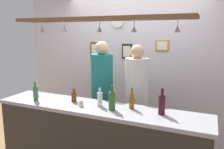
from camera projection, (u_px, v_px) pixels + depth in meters
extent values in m
cube|color=silver|center=(134.00, 66.00, 4.05)|extent=(4.40, 0.06, 2.60)
cube|color=#99999E|center=(97.00, 108.00, 2.80)|extent=(2.70, 0.55, 0.04)
cube|color=brown|center=(98.00, 19.00, 2.65)|extent=(2.20, 0.36, 0.04)
cylinder|color=silver|center=(42.00, 22.00, 3.05)|extent=(0.06, 0.06, 0.00)
cylinder|color=silver|center=(42.00, 25.00, 3.05)|extent=(0.01, 0.01, 0.06)
cone|color=silver|center=(43.00, 29.00, 3.07)|extent=(0.07, 0.07, 0.08)
cylinder|color=silver|center=(64.00, 21.00, 2.76)|extent=(0.06, 0.06, 0.00)
cylinder|color=silver|center=(64.00, 24.00, 2.77)|extent=(0.01, 0.01, 0.06)
cone|color=silver|center=(64.00, 29.00, 2.78)|extent=(0.07, 0.07, 0.08)
cylinder|color=silver|center=(99.00, 21.00, 2.68)|extent=(0.06, 0.06, 0.00)
cylinder|color=silver|center=(99.00, 24.00, 2.68)|extent=(0.01, 0.01, 0.06)
cone|color=silver|center=(100.00, 29.00, 2.70)|extent=(0.07, 0.07, 0.08)
cylinder|color=silver|center=(134.00, 20.00, 2.49)|extent=(0.06, 0.06, 0.00)
cylinder|color=silver|center=(134.00, 23.00, 2.49)|extent=(0.01, 0.01, 0.06)
cone|color=silver|center=(134.00, 29.00, 2.51)|extent=(0.07, 0.07, 0.08)
cylinder|color=silver|center=(178.00, 20.00, 2.36)|extent=(0.06, 0.06, 0.00)
cylinder|color=silver|center=(178.00, 22.00, 2.36)|extent=(0.01, 0.01, 0.06)
cone|color=silver|center=(177.00, 29.00, 2.37)|extent=(0.07, 0.07, 0.08)
cube|color=#2D334C|center=(102.00, 125.00, 3.67)|extent=(0.17, 0.18, 0.84)
cylinder|color=#1E7A75|center=(102.00, 78.00, 3.52)|extent=(0.34, 0.34, 0.73)
sphere|color=beige|center=(102.00, 48.00, 3.44)|extent=(0.21, 0.21, 0.21)
cube|color=#2D334C|center=(136.00, 132.00, 3.45)|extent=(0.17, 0.18, 0.82)
cylinder|color=white|center=(137.00, 82.00, 3.31)|extent=(0.34, 0.34, 0.71)
sphere|color=tan|center=(137.00, 52.00, 3.22)|extent=(0.20, 0.20, 0.20)
cylinder|color=#336B2D|center=(36.00, 94.00, 3.03)|extent=(0.06, 0.06, 0.19)
cylinder|color=#336B2D|center=(35.00, 84.00, 3.00)|extent=(0.03, 0.03, 0.07)
cylinder|color=brown|center=(132.00, 101.00, 2.72)|extent=(0.06, 0.06, 0.18)
cylinder|color=brown|center=(132.00, 91.00, 2.69)|extent=(0.03, 0.03, 0.08)
cylinder|color=#512D14|center=(74.00, 97.00, 2.99)|extent=(0.07, 0.07, 0.13)
cylinder|color=#512D14|center=(74.00, 90.00, 2.97)|extent=(0.03, 0.03, 0.05)
cylinder|color=#380F19|center=(162.00, 105.00, 2.52)|extent=(0.08, 0.08, 0.22)
cylinder|color=#380F19|center=(162.00, 92.00, 2.49)|extent=(0.03, 0.03, 0.08)
cylinder|color=silver|center=(100.00, 99.00, 2.81)|extent=(0.06, 0.06, 0.17)
cylinder|color=silver|center=(100.00, 90.00, 2.78)|extent=(0.03, 0.03, 0.06)
cylinder|color=#2D5623|center=(112.00, 101.00, 2.66)|extent=(0.08, 0.08, 0.22)
cylinder|color=#2D5623|center=(112.00, 89.00, 2.63)|extent=(0.03, 0.03, 0.08)
cylinder|color=#1E4CB2|center=(36.00, 92.00, 3.27)|extent=(0.07, 0.07, 0.12)
cylinder|color=beige|center=(81.00, 105.00, 2.80)|extent=(0.06, 0.06, 0.04)
sphere|color=pink|center=(81.00, 102.00, 2.80)|extent=(0.05, 0.05, 0.05)
cube|color=black|center=(127.00, 51.00, 4.01)|extent=(0.18, 0.02, 0.26)
cube|color=white|center=(127.00, 51.00, 4.00)|extent=(0.14, 0.01, 0.20)
cube|color=brown|center=(97.00, 51.00, 4.25)|extent=(0.26, 0.02, 0.34)
cube|color=white|center=(96.00, 51.00, 4.24)|extent=(0.20, 0.01, 0.26)
cube|color=#B29338|center=(162.00, 46.00, 3.75)|extent=(0.22, 0.02, 0.18)
cube|color=white|center=(162.00, 46.00, 3.74)|extent=(0.17, 0.01, 0.14)
cylinder|color=white|center=(118.00, 21.00, 3.98)|extent=(0.22, 0.03, 0.22)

